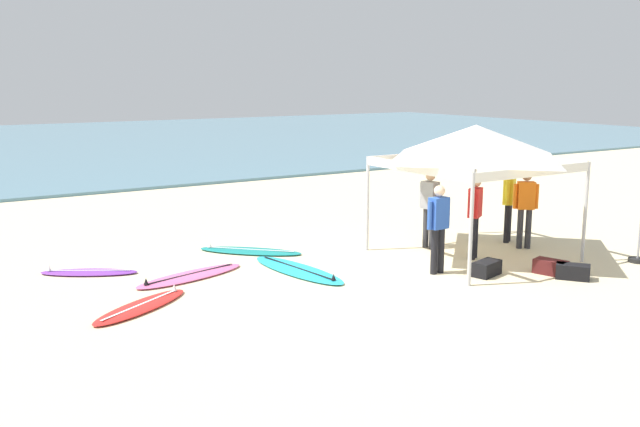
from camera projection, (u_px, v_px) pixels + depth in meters
ground_plane at (376, 273)px, 13.43m from camera, size 80.00×80.00×0.00m
sea at (49, 145)px, 38.56m from camera, size 80.00×36.00×0.10m
canopy_tent at (475, 142)px, 14.31m from camera, size 3.26×3.26×2.75m
surfboard_pink at (190, 276)px, 13.14m from camera, size 2.41×1.17×0.19m
surfboard_red at (141, 306)px, 11.38m from camera, size 2.08×1.53×0.19m
surfboard_purple at (88, 272)px, 13.38m from camera, size 1.84×1.37×0.19m
surfboard_cyan at (298, 270)px, 13.55m from camera, size 1.04×2.67×0.19m
surfboard_teal at (250, 251)px, 15.02m from camera, size 2.04×2.03×0.19m
person_blue at (438, 223)px, 13.25m from camera, size 0.55×0.23×1.71m
person_red at (475, 212)px, 14.35m from camera, size 0.48×0.38×1.71m
person_yellow at (509, 199)px, 15.82m from camera, size 0.48×0.38×1.71m
person_grey at (430, 204)px, 15.25m from camera, size 0.27×0.54×1.71m
person_orange at (525, 204)px, 15.22m from camera, size 0.47×0.38×1.71m
gear_bag_near_tent at (573, 272)px, 13.03m from camera, size 0.62×0.67×0.28m
gear_bag_by_pole at (551, 267)px, 13.35m from camera, size 0.48×0.67×0.28m
gear_bag_on_sand at (487, 268)px, 13.26m from camera, size 0.66×0.47×0.28m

